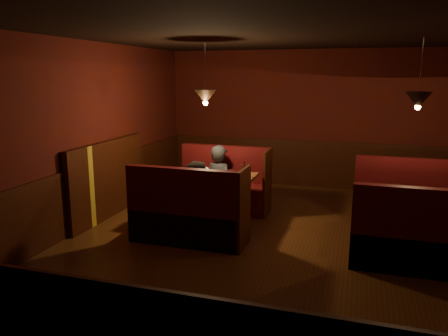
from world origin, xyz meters
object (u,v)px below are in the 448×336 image
(main_table, at_px, (207,187))
(main_bench_near, at_px, (188,219))
(main_bench_far, at_px, (224,190))
(diner_a, at_px, (219,169))
(second_table, at_px, (409,207))
(second_bench_near, at_px, (416,244))
(diner_b, at_px, (198,189))
(second_bench_far, at_px, (404,206))

(main_table, bearing_deg, main_bench_near, -88.78)
(main_bench_far, bearing_deg, diner_a, -103.08)
(main_table, bearing_deg, main_bench_far, 88.78)
(diner_a, bearing_deg, second_table, -170.96)
(second_table, relative_size, second_bench_near, 0.90)
(diner_b, bearing_deg, main_bench_near, -96.12)
(main_bench_near, height_order, diner_b, diner_b)
(diner_b, bearing_deg, main_table, 108.25)
(diner_a, bearing_deg, main_bench_far, -80.18)
(second_table, xyz_separation_m, second_bench_far, (0.03, 0.83, -0.23))
(second_bench_near, relative_size, diner_a, 0.99)
(main_bench_far, relative_size, diner_b, 1.11)
(second_table, bearing_deg, diner_b, -168.74)
(main_table, distance_m, diner_a, 0.72)
(main_bench_near, height_order, second_bench_near, main_bench_near)
(main_bench_far, xyz_separation_m, second_table, (2.98, -0.90, 0.22))
(second_bench_far, bearing_deg, main_bench_far, 178.63)
(second_bench_near, relative_size, diner_b, 1.02)
(second_bench_far, height_order, diner_a, diner_a)
(main_bench_far, distance_m, second_bench_near, 3.47)
(second_table, bearing_deg, main_table, 179.19)
(main_bench_near, distance_m, diner_b, 0.46)
(second_table, height_order, diner_a, diner_a)
(second_bench_far, relative_size, diner_a, 0.99)
(second_bench_far, bearing_deg, second_table, -92.20)
(main_bench_near, relative_size, second_bench_near, 1.09)
(diner_a, bearing_deg, main_table, 114.41)
(second_table, xyz_separation_m, diner_a, (-3.01, 0.74, 0.19))
(second_table, bearing_deg, main_bench_far, 163.14)
(main_bench_far, height_order, diner_a, diner_a)
(main_table, distance_m, second_bench_far, 3.14)
(second_bench_far, bearing_deg, second_bench_near, -90.00)
(main_bench_far, xyz_separation_m, diner_b, (0.07, -1.48, 0.39))
(main_table, relative_size, main_bench_far, 0.91)
(main_bench_near, bearing_deg, diner_b, 73.73)
(main_bench_near, bearing_deg, second_bench_near, -0.22)
(diner_b, bearing_deg, second_bench_near, 5.26)
(main_bench_near, relative_size, diner_a, 1.08)
(main_bench_far, height_order, second_bench_far, main_bench_far)
(second_table, bearing_deg, diner_a, 166.14)
(diner_b, bearing_deg, second_bench_far, 35.77)
(second_bench_far, relative_size, diner_b, 1.02)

